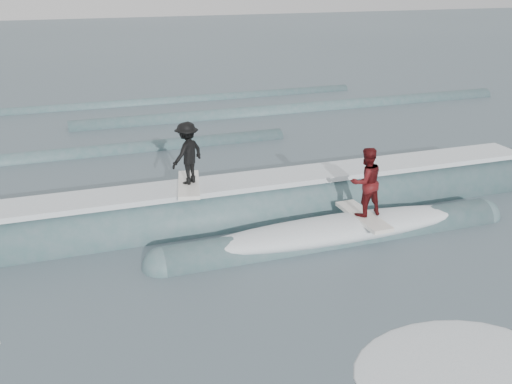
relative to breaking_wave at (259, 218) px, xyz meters
name	(u,v)px	position (x,y,z in m)	size (l,w,h in m)	color
ground	(362,360)	(-0.30, -6.35, -0.05)	(160.00, 160.00, 0.00)	#3A4D55
breaking_wave	(259,218)	(0.00, 0.00, 0.00)	(20.30, 3.80, 2.05)	#3B6164
surfer_black	(187,156)	(-1.85, 0.37, 1.89)	(1.22, 2.07, 1.75)	white
surfer_red	(366,185)	(2.21, -1.83, 1.36)	(0.92, 2.01, 1.89)	white
far_swells	(182,123)	(0.29, 11.30, -0.05)	(35.72, 8.65, 0.80)	#3B6164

